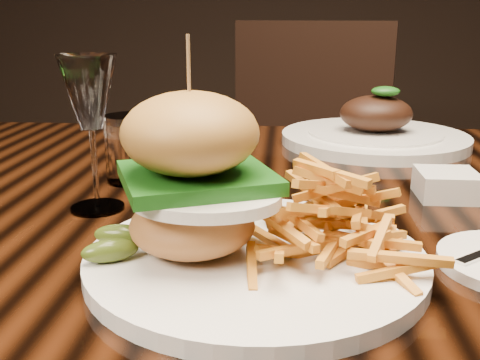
# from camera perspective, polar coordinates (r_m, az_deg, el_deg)

# --- Properties ---
(dining_table) EXTENTS (1.60, 0.90, 0.75)m
(dining_table) POSITION_cam_1_polar(r_m,az_deg,el_deg) (0.73, 5.37, -7.25)
(dining_table) COLOR black
(dining_table) RESTS_ON ground
(burger_plate) EXTENTS (0.30, 0.30, 0.20)m
(burger_plate) POSITION_cam_1_polar(r_m,az_deg,el_deg) (0.48, 1.17, -3.02)
(burger_plate) COLOR silver
(burger_plate) RESTS_ON dining_table
(ramekin) EXTENTS (0.07, 0.07, 0.03)m
(ramekin) POSITION_cam_1_polar(r_m,az_deg,el_deg) (0.73, 20.27, -0.43)
(ramekin) COLOR silver
(ramekin) RESTS_ON dining_table
(wine_glass) EXTENTS (0.06, 0.06, 0.18)m
(wine_glass) POSITION_cam_1_polar(r_m,az_deg,el_deg) (0.64, -15.04, 8.05)
(wine_glass) COLOR white
(wine_glass) RESTS_ON dining_table
(water_tumbler) EXTENTS (0.07, 0.07, 0.09)m
(water_tumbler) POSITION_cam_1_polar(r_m,az_deg,el_deg) (0.76, -11.08, 3.16)
(water_tumbler) COLOR white
(water_tumbler) RESTS_ON dining_table
(far_dish) EXTENTS (0.32, 0.32, 0.10)m
(far_dish) POSITION_cam_1_polar(r_m,az_deg,el_deg) (1.00, 13.53, 4.69)
(far_dish) COLOR silver
(far_dish) RESTS_ON dining_table
(chair_far) EXTENTS (0.55, 0.55, 0.95)m
(chair_far) POSITION_cam_1_polar(r_m,az_deg,el_deg) (1.62, 6.40, 0.99)
(chair_far) COLOR black
(chair_far) RESTS_ON ground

